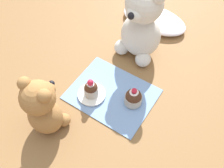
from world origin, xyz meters
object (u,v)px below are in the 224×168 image
(saucer_plate, at_px, (92,94))
(cupcake_near_tan_bear, at_px, (91,89))
(cupcake_near_cream_bear, at_px, (133,98))
(teddy_bear_cream, at_px, (141,25))
(teddy_bear_tan, at_px, (43,108))

(saucer_plate, distance_m, cupcake_near_tan_bear, 0.03)
(cupcake_near_cream_bear, bearing_deg, cupcake_near_tan_bear, -158.89)
(saucer_plate, bearing_deg, teddy_bear_cream, 83.05)
(saucer_plate, height_order, cupcake_near_tan_bear, cupcake_near_tan_bear)
(teddy_bear_cream, height_order, cupcake_near_tan_bear, teddy_bear_cream)
(saucer_plate, bearing_deg, teddy_bear_tan, -106.18)
(cupcake_near_cream_bear, xyz_separation_m, cupcake_near_tan_bear, (-0.12, -0.05, 0.01))
(teddy_bear_tan, height_order, cupcake_near_cream_bear, teddy_bear_tan)
(saucer_plate, xyz_separation_m, cupcake_near_tan_bear, (0.00, 0.00, 0.03))
(teddy_bear_tan, bearing_deg, cupcake_near_tan_bear, -105.65)
(cupcake_near_cream_bear, relative_size, saucer_plate, 0.79)
(teddy_bear_tan, height_order, cupcake_near_tan_bear, teddy_bear_tan)
(teddy_bear_cream, height_order, cupcake_near_cream_bear, teddy_bear_cream)
(teddy_bear_tan, distance_m, saucer_plate, 0.18)
(teddy_bear_tan, distance_m, cupcake_near_cream_bear, 0.26)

